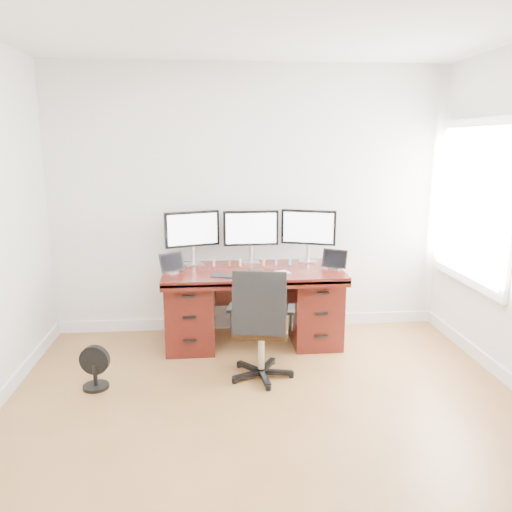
{
  "coord_description": "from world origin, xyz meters",
  "views": [
    {
      "loc": [
        -0.38,
        -2.81,
        1.93
      ],
      "look_at": [
        0.0,
        1.5,
        0.95
      ],
      "focal_mm": 35.0,
      "sensor_mm": 36.0,
      "label": 1
    }
  ],
  "objects": [
    {
      "name": "ground",
      "position": [
        0.0,
        0.0,
        0.0
      ],
      "size": [
        4.5,
        4.5,
        0.0
      ],
      "primitive_type": "plane",
      "color": "olive",
      "rests_on": "ground"
    },
    {
      "name": "back_wall",
      "position": [
        0.0,
        2.25,
        1.35
      ],
      "size": [
        4.0,
        0.1,
        2.7
      ],
      "primitive_type": "cube",
      "color": "white",
      "rests_on": "ground"
    },
    {
      "name": "desk",
      "position": [
        0.0,
        1.83,
        0.4
      ],
      "size": [
        1.7,
        0.8,
        0.75
      ],
      "color": "#45120D",
      "rests_on": "ground"
    },
    {
      "name": "office_chair",
      "position": [
        -0.0,
        1.03,
        0.32
      ],
      "size": [
        0.6,
        0.6,
        0.96
      ],
      "rotation": [
        0.0,
        0.0,
        -0.19
      ],
      "color": "black",
      "rests_on": "ground"
    },
    {
      "name": "floor_fan",
      "position": [
        -1.34,
        0.99,
        0.17
      ],
      "size": [
        0.25,
        0.21,
        0.35
      ],
      "rotation": [
        0.0,
        0.0,
        -0.18
      ],
      "color": "black",
      "rests_on": "ground"
    },
    {
      "name": "monitor_left",
      "position": [
        -0.58,
        2.07,
        1.09
      ],
      "size": [
        0.53,
        0.21,
        0.53
      ],
      "rotation": [
        0.0,
        0.0,
        0.32
      ],
      "color": "silver",
      "rests_on": "desk"
    },
    {
      "name": "monitor_center",
      "position": [
        0.0,
        2.07,
        1.09
      ],
      "size": [
        0.55,
        0.15,
        0.53
      ],
      "rotation": [
        0.0,
        0.0,
        0.04
      ],
      "color": "silver",
      "rests_on": "desk"
    },
    {
      "name": "monitor_right",
      "position": [
        0.58,
        2.07,
        1.09
      ],
      "size": [
        0.53,
        0.22,
        0.53
      ],
      "rotation": [
        0.0,
        0.0,
        -0.34
      ],
      "color": "silver",
      "rests_on": "desk"
    },
    {
      "name": "tablet_left",
      "position": [
        -0.76,
        1.75,
        0.84
      ],
      "size": [
        0.24,
        0.19,
        0.19
      ],
      "rotation": [
        0.0,
        0.0,
        0.58
      ],
      "color": "silver",
      "rests_on": "desk"
    },
    {
      "name": "tablet_right",
      "position": [
        0.78,
        1.75,
        0.84
      ],
      "size": [
        0.24,
        0.18,
        0.19
      ],
      "rotation": [
        0.0,
        0.0,
        -0.55
      ],
      "color": "silver",
      "rests_on": "desk"
    },
    {
      "name": "keyboard",
      "position": [
        -0.02,
        1.58,
        0.76
      ],
      "size": [
        0.31,
        0.13,
        0.01
      ],
      "primitive_type": "cube",
      "rotation": [
        0.0,
        0.0,
        0.0
      ],
      "color": "white",
      "rests_on": "desk"
    },
    {
      "name": "trackpad",
      "position": [
        0.26,
        1.65,
        0.76
      ],
      "size": [
        0.16,
        0.16,
        0.01
      ],
      "primitive_type": "cube",
      "rotation": [
        0.0,
        0.0,
        0.35
      ],
      "color": "silver",
      "rests_on": "desk"
    },
    {
      "name": "drawing_tablet",
      "position": [
        -0.29,
        1.58,
        0.76
      ],
      "size": [
        0.23,
        0.18,
        0.01
      ],
      "primitive_type": "cube",
      "rotation": [
        0.0,
        0.0,
        -0.28
      ],
      "color": "black",
      "rests_on": "desk"
    },
    {
      "name": "phone",
      "position": [
        0.03,
        1.75,
        0.76
      ],
      "size": [
        0.12,
        0.08,
        0.01
      ],
      "primitive_type": "cube",
      "rotation": [
        0.0,
        0.0,
        -0.16
      ],
      "color": "black",
      "rests_on": "desk"
    },
    {
      "name": "figurine_pink",
      "position": [
        -0.37,
        1.95,
        0.79
      ],
      "size": [
        0.03,
        0.03,
        0.07
      ],
      "color": "#DE619F",
      "rests_on": "desk"
    },
    {
      "name": "figurine_brown",
      "position": [
        -0.22,
        1.95,
        0.79
      ],
      "size": [
        0.03,
        0.03,
        0.07
      ],
      "color": "brown",
      "rests_on": "desk"
    },
    {
      "name": "figurine_yellow",
      "position": [
        -0.12,
        1.95,
        0.79
      ],
      "size": [
        0.03,
        0.03,
        0.07
      ],
      "color": "#DDC560",
      "rests_on": "desk"
    },
    {
      "name": "figurine_orange",
      "position": [
        0.11,
        1.95,
        0.79
      ],
      "size": [
        0.03,
        0.03,
        0.07
      ],
      "color": "gold",
      "rests_on": "desk"
    },
    {
      "name": "figurine_purple",
      "position": [
        0.24,
        1.95,
        0.79
      ],
      "size": [
        0.03,
        0.03,
        0.07
      ],
      "color": "#9C60DB",
      "rests_on": "desk"
    },
    {
      "name": "figurine_blue",
      "position": [
        0.38,
        1.95,
        0.79
      ],
      "size": [
        0.03,
        0.03,
        0.07
      ],
      "color": "#609AE1",
      "rests_on": "desk"
    }
  ]
}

